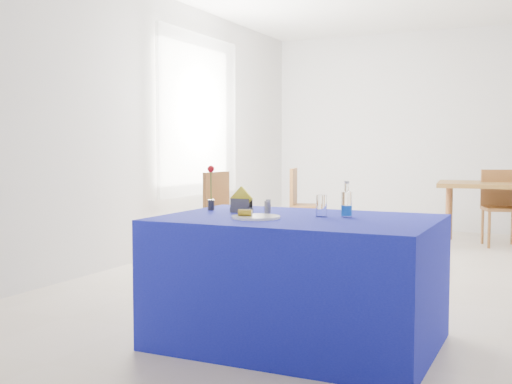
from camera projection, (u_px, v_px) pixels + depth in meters
floor at (386, 277)px, 5.82m from camera, size 7.00×7.00×0.00m
room_shell at (389, 83)px, 5.70m from camera, size 7.00×7.00×7.00m
window_pane at (195, 115)px, 7.48m from camera, size 0.04×1.50×1.60m
curtain at (200, 115)px, 7.45m from camera, size 0.04×1.75×1.85m
plate at (256, 217)px, 3.74m from camera, size 0.29×0.29×0.01m
drinking_glass at (321, 206)px, 3.83m from camera, size 0.07×0.07×0.13m
salt_shaker at (268, 206)px, 4.05m from camera, size 0.03×0.03×0.08m
pepper_shaker at (267, 208)px, 3.93m from camera, size 0.03×0.03×0.08m
blue_table at (298, 280)px, 3.83m from camera, size 1.60×1.10×0.76m
water_bottle at (347, 205)px, 3.79m from camera, size 0.06×0.06×0.21m
napkin_holder at (241, 205)px, 4.06m from camera, size 0.16×0.06×0.17m
rose_vase at (211, 189)px, 4.21m from camera, size 0.05×0.05×0.30m
oak_table at (502, 189)px, 7.59m from camera, size 1.57×1.11×0.76m
chair_bg_left at (500, 202)px, 7.65m from camera, size 0.51×0.51×0.91m
chair_win_a at (225, 212)px, 6.36m from camera, size 0.46×0.46×0.93m
chair_win_b at (302, 200)px, 7.83m from camera, size 0.50×0.50×0.92m
banana_pieces at (245, 213)px, 3.73m from camera, size 0.09×0.06×0.04m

